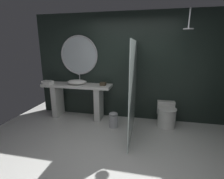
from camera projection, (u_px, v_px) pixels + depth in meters
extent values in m
plane|color=silver|center=(114.00, 163.00, 2.65)|extent=(5.76, 5.76, 0.00)
cube|color=#1E2823|center=(129.00, 68.00, 4.13)|extent=(4.80, 0.10, 2.60)
cube|color=silver|center=(77.00, 85.00, 4.20)|extent=(1.76, 0.49, 0.06)
cube|color=silver|center=(58.00, 101.00, 4.42)|extent=(0.14, 0.41, 0.82)
cube|color=silver|center=(99.00, 104.00, 4.20)|extent=(0.14, 0.41, 0.82)
ellipsoid|color=white|center=(77.00, 82.00, 4.21)|extent=(0.50, 0.41, 0.11)
cylinder|color=#B7B7BC|center=(80.00, 78.00, 4.37)|extent=(0.02, 0.02, 0.24)
cylinder|color=#B7B7BC|center=(79.00, 74.00, 4.29)|extent=(0.02, 0.10, 0.02)
cylinder|color=silver|center=(51.00, 82.00, 4.28)|extent=(0.06, 0.06, 0.09)
cube|color=#3D3323|center=(103.00, 84.00, 4.04)|extent=(0.14, 0.13, 0.08)
torus|color=#B7B7BC|center=(79.00, 55.00, 4.23)|extent=(0.99, 0.04, 0.99)
cylinder|color=#B2BCC1|center=(79.00, 55.00, 4.24)|extent=(0.92, 0.01, 0.92)
cube|color=silver|center=(133.00, 89.00, 3.38)|extent=(0.02, 1.58, 1.92)
cylinder|color=#B7B7BC|center=(189.00, 18.00, 3.13)|extent=(0.02, 0.02, 0.36)
cylinder|color=#B7B7BC|center=(188.00, 29.00, 3.18)|extent=(0.19, 0.19, 0.02)
cylinder|color=white|center=(166.00, 118.00, 3.82)|extent=(0.40, 0.40, 0.43)
ellipsoid|color=white|center=(167.00, 109.00, 3.76)|extent=(0.42, 0.46, 0.02)
cube|color=white|center=(166.00, 107.00, 4.07)|extent=(0.41, 0.20, 0.31)
cylinder|color=#B7B7BC|center=(113.00, 121.00, 3.82)|extent=(0.20, 0.20, 0.30)
ellipsoid|color=#B7B7BC|center=(113.00, 114.00, 3.78)|extent=(0.20, 0.20, 0.06)
cube|color=white|center=(48.00, 82.00, 4.19)|extent=(0.30, 0.21, 0.09)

